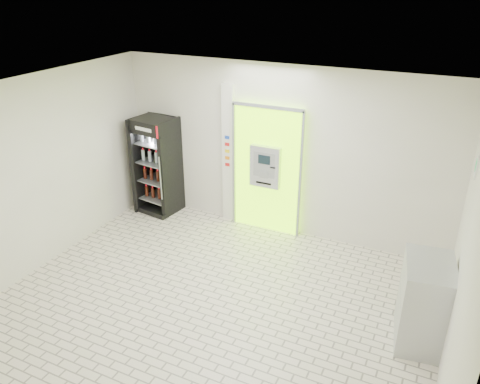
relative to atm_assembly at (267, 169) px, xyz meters
The scene contains 7 objects.
ground 2.69m from the atm_assembly, 85.26° to the right, with size 6.00×6.00×0.00m, color beige.
room_shell 2.51m from the atm_assembly, 85.26° to the right, with size 6.00×6.00×6.00m.
atm_assembly is the anchor object (origin of this frame).
pillar 0.79m from the atm_assembly, behind, with size 0.22×0.11×2.60m.
beverage_cooler 2.22m from the atm_assembly, behind, with size 0.79×0.74×1.89m.
steel_cabinet 3.52m from the atm_assembly, 33.18° to the right, with size 0.69×0.93×1.15m.
exit_sign 3.48m from the atm_assembly, 17.65° to the right, with size 0.02×0.22×0.26m.
Camera 1 is at (2.64, -4.71, 4.28)m, focal length 35.00 mm.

